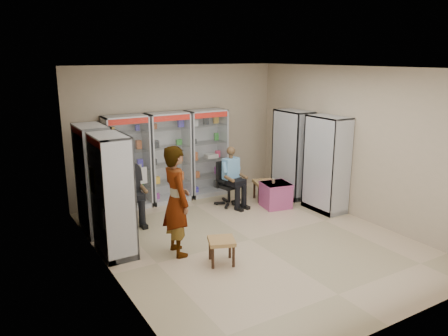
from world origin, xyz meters
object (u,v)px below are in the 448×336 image
cabinet_right_near (326,164)px  office_chair (229,183)px  cabinet_back_left (127,163)px  cabinet_right_far (293,154)px  seated_shopkeeper (230,178)px  pink_trunk (276,195)px  cabinet_left_far (94,180)px  cabinet_left_near (112,196)px  woven_stool_a (264,190)px  cabinet_back_mid (169,158)px  wooden_chair (129,198)px  standing_man (176,201)px  woven_stool_b (222,251)px  cabinet_back_right (206,153)px

cabinet_right_near → office_chair: 2.11m
cabinet_back_left → cabinet_right_far: same height
seated_shopkeeper → pink_trunk: size_ratio=2.22×
cabinet_left_far → cabinet_left_near: size_ratio=1.00×
pink_trunk → woven_stool_a: size_ratio=1.24×
cabinet_right_far → seated_shopkeeper: 1.63m
cabinet_left_far → pink_trunk: 3.80m
seated_shopkeeper → woven_stool_a: 0.94m
cabinet_right_far → cabinet_left_far: 4.46m
cabinet_back_mid → cabinet_left_far: (-1.88, -0.93, 0.00)m
cabinet_right_near → pink_trunk: bearing=49.5°
cabinet_back_mid → cabinet_right_far: (2.58, -1.13, 0.00)m
cabinet_back_mid → pink_trunk: size_ratio=3.59×
office_chair → wooden_chair: bearing=164.7°
seated_shopkeeper → standing_man: standing_man is taller
cabinet_left_near → woven_stool_a: 3.94m
wooden_chair → woven_stool_b: size_ratio=2.32×
woven_stool_b → pink_trunk: bearing=35.6°
cabinet_left_far → wooden_chair: bearing=106.4°
cabinet_right_far → cabinet_left_far: size_ratio=1.00×
woven_stool_a → cabinet_back_left: bearing=159.4°
woven_stool_b → seated_shopkeeper: bearing=55.6°
cabinet_left_near → cabinet_left_far: bearing=180.0°
wooden_chair → woven_stool_b: wooden_chair is taller
cabinet_left_near → office_chair: size_ratio=2.06×
cabinet_back_right → seated_shopkeeper: 1.04m
cabinet_right_near → woven_stool_a: cabinet_right_near is taller
cabinet_left_far → cabinet_left_near: 1.10m
cabinet_back_left → cabinet_back_right: (1.90, 0.00, 0.00)m
cabinet_back_mid → cabinet_left_far: bearing=-153.7°
woven_stool_a → standing_man: standing_man is taller
cabinet_back_mid → standing_man: bearing=-111.3°
wooden_chair → woven_stool_b: (0.65, -2.52, -0.27)m
cabinet_right_far → woven_stool_b: cabinet_right_far is taller
office_chair → cabinet_back_mid: bearing=127.3°
cabinet_back_left → woven_stool_b: 3.37m
cabinet_back_right → seated_shopkeeper: bearing=-86.6°
cabinet_right_far → seated_shopkeeper: cabinet_right_far is taller
woven_stool_a → cabinet_back_right: bearing=130.8°
cabinet_back_right → cabinet_left_near: (-2.83, -2.03, 0.00)m
cabinet_back_left → standing_man: 2.56m
cabinet_left_far → cabinet_left_near: bearing=-0.0°
cabinet_right_far → pink_trunk: bearing=118.8°
cabinet_left_far → seated_shopkeeper: bearing=89.3°
cabinet_back_left → cabinet_back_right: 1.90m
woven_stool_a → pink_trunk: bearing=-97.1°
office_chair → woven_stool_a: (0.85, -0.14, -0.26)m
cabinet_left_near → woven_stool_a: bearing=104.6°
cabinet_left_near → woven_stool_b: (1.33, -1.22, -0.80)m
cabinet_back_left → woven_stool_b: cabinet_back_left is taller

